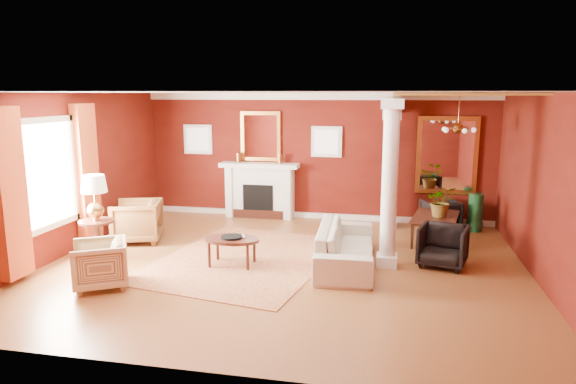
% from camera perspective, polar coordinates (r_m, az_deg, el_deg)
% --- Properties ---
extents(ground, '(8.00, 8.00, 0.00)m').
position_cam_1_polar(ground, '(8.82, -0.36, -8.16)').
color(ground, brown).
rests_on(ground, ground).
extents(room_shell, '(8.04, 7.04, 2.92)m').
position_cam_1_polar(room_shell, '(8.38, -0.38, 4.99)').
color(room_shell, '#5B160C').
rests_on(room_shell, ground).
extents(fireplace, '(1.85, 0.42, 1.29)m').
position_cam_1_polar(fireplace, '(12.08, -3.18, 0.21)').
color(fireplace, white).
rests_on(fireplace, ground).
extents(overmantel_mirror, '(0.95, 0.07, 1.15)m').
position_cam_1_polar(overmantel_mirror, '(12.04, -3.07, 6.20)').
color(overmantel_mirror, gold).
rests_on(overmantel_mirror, fireplace).
extents(flank_window_left, '(0.70, 0.07, 0.70)m').
position_cam_1_polar(flank_window_left, '(12.54, -9.96, 5.78)').
color(flank_window_left, white).
rests_on(flank_window_left, room_shell).
extents(flank_window_right, '(0.70, 0.07, 0.70)m').
position_cam_1_polar(flank_window_right, '(11.77, 4.31, 5.59)').
color(flank_window_right, white).
rests_on(flank_window_right, room_shell).
extents(left_window, '(0.21, 2.55, 2.60)m').
position_cam_1_polar(left_window, '(9.53, -24.77, 1.09)').
color(left_window, white).
rests_on(left_window, room_shell).
extents(column_front, '(0.36, 0.36, 2.80)m').
position_cam_1_polar(column_front, '(8.59, 11.22, 0.94)').
color(column_front, white).
rests_on(column_front, ground).
extents(column_back, '(0.36, 0.36, 2.80)m').
position_cam_1_polar(column_back, '(11.26, 11.33, 3.26)').
color(column_back, white).
rests_on(column_back, ground).
extents(header_beam, '(0.30, 3.20, 0.32)m').
position_cam_1_polar(header_beam, '(10.07, 11.55, 9.19)').
color(header_beam, white).
rests_on(header_beam, column_front).
extents(amber_ceiling, '(2.30, 3.40, 0.04)m').
position_cam_1_polar(amber_ceiling, '(9.98, 18.32, 10.29)').
color(amber_ceiling, gold).
rests_on(amber_ceiling, room_shell).
extents(dining_mirror, '(1.30, 0.07, 1.70)m').
position_cam_1_polar(dining_mirror, '(11.75, 17.24, 3.90)').
color(dining_mirror, gold).
rests_on(dining_mirror, room_shell).
extents(chandelier, '(0.60, 0.62, 0.75)m').
position_cam_1_polar(chandelier, '(10.05, 18.36, 6.74)').
color(chandelier, '#A97235').
rests_on(chandelier, room_shell).
extents(crown_trim, '(8.00, 0.08, 0.16)m').
position_cam_1_polar(crown_trim, '(11.75, 3.15, 10.58)').
color(crown_trim, white).
rests_on(crown_trim, room_shell).
extents(base_trim, '(8.00, 0.08, 0.12)m').
position_cam_1_polar(base_trim, '(12.08, 3.01, -2.62)').
color(base_trim, white).
rests_on(base_trim, ground).
extents(rug, '(3.40, 4.15, 0.01)m').
position_cam_1_polar(rug, '(9.16, -4.79, -7.43)').
color(rug, maroon).
rests_on(rug, ground).
extents(sofa, '(0.79, 2.37, 0.91)m').
position_cam_1_polar(sofa, '(8.77, 6.48, -5.21)').
color(sofa, beige).
rests_on(sofa, ground).
extents(armchair_leopard, '(1.04, 1.08, 0.91)m').
position_cam_1_polar(armchair_leopard, '(10.52, -16.43, -2.90)').
color(armchair_leopard, black).
rests_on(armchair_leopard, ground).
extents(armchair_stripe, '(1.00, 1.02, 0.79)m').
position_cam_1_polar(armchair_stripe, '(8.27, -20.19, -7.30)').
color(armchair_stripe, '#CCB888').
rests_on(armchair_stripe, ground).
extents(coffee_table, '(0.95, 0.95, 0.48)m').
position_cam_1_polar(coffee_table, '(8.75, -6.26, -5.40)').
color(coffee_table, black).
rests_on(coffee_table, ground).
extents(coffee_book, '(0.15, 0.07, 0.21)m').
position_cam_1_polar(coffee_book, '(8.76, -5.84, -4.36)').
color(coffee_book, black).
rests_on(coffee_book, coffee_table).
extents(side_table, '(0.60, 0.60, 1.50)m').
position_cam_1_polar(side_table, '(9.51, -20.64, -1.15)').
color(side_table, black).
rests_on(side_table, ground).
extents(dining_table, '(0.78, 1.54, 0.82)m').
position_cam_1_polar(dining_table, '(10.48, 16.19, -3.19)').
color(dining_table, black).
rests_on(dining_table, ground).
extents(dining_chair_near, '(0.91, 0.87, 0.77)m').
position_cam_1_polar(dining_chair_near, '(9.07, 16.84, -5.55)').
color(dining_chair_near, black).
rests_on(dining_chair_near, ground).
extents(dining_chair_far, '(0.88, 0.85, 0.71)m').
position_cam_1_polar(dining_chair_far, '(11.47, 16.57, -2.30)').
color(dining_chair_far, black).
rests_on(dining_chair_far, ground).
extents(green_urn, '(0.34, 0.34, 0.82)m').
position_cam_1_polar(green_urn, '(11.59, 20.06, -2.54)').
color(green_urn, '#15421F').
rests_on(green_urn, ground).
extents(potted_plant, '(0.56, 0.63, 0.48)m').
position_cam_1_polar(potted_plant, '(10.33, 16.75, 0.28)').
color(potted_plant, '#26591E').
rests_on(potted_plant, dining_table).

